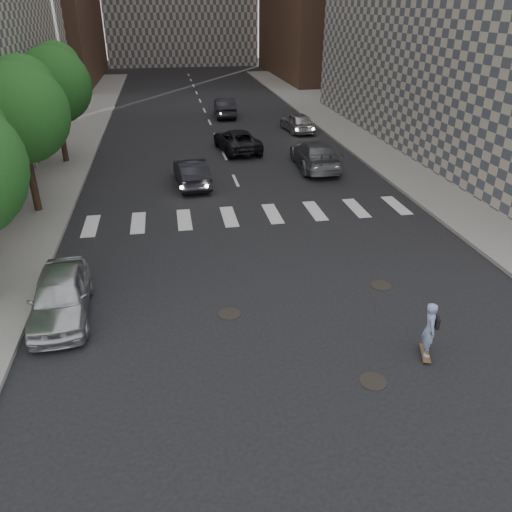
{
  "coord_description": "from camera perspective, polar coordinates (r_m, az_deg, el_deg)",
  "views": [
    {
      "loc": [
        -3.45,
        -11.65,
        8.57
      ],
      "look_at": [
        -0.94,
        2.43,
        1.3
      ],
      "focal_mm": 35.0,
      "sensor_mm": 36.0,
      "label": 1
    }
  ],
  "objects": [
    {
      "name": "ground",
      "position": [
        14.87,
        5.28,
        -8.38
      ],
      "size": [
        160.0,
        160.0,
        0.0
      ],
      "primitive_type": "plane",
      "color": "black",
      "rests_on": "ground"
    },
    {
      "name": "sidewalk_right",
      "position": [
        37.36,
        19.39,
        12.33
      ],
      "size": [
        13.0,
        80.0,
        0.15
      ],
      "primitive_type": "cube",
      "color": "gray",
      "rests_on": "ground"
    },
    {
      "name": "tree_b",
      "position": [
        23.89,
        -25.44,
        15.03
      ],
      "size": [
        4.2,
        4.2,
        6.6
      ],
      "color": "#382619",
      "rests_on": "sidewalk_left"
    },
    {
      "name": "tree_c",
      "position": [
        31.61,
        -22.1,
        17.99
      ],
      "size": [
        4.2,
        4.2,
        6.6
      ],
      "color": "#382619",
      "rests_on": "sidewalk_left"
    },
    {
      "name": "manhole_a",
      "position": [
        13.36,
        13.24,
        -13.76
      ],
      "size": [
        0.7,
        0.7,
        0.02
      ],
      "primitive_type": "cylinder",
      "color": "black",
      "rests_on": "ground"
    },
    {
      "name": "manhole_b",
      "position": [
        15.51,
        -3.08,
        -6.6
      ],
      "size": [
        0.7,
        0.7,
        0.02
      ],
      "primitive_type": "cylinder",
      "color": "black",
      "rests_on": "ground"
    },
    {
      "name": "manhole_c",
      "position": [
        17.47,
        14.11,
        -3.29
      ],
      "size": [
        0.7,
        0.7,
        0.02
      ],
      "primitive_type": "cylinder",
      "color": "black",
      "rests_on": "ground"
    },
    {
      "name": "skateboarder",
      "position": [
        14.09,
        19.26,
        -7.9
      ],
      "size": [
        0.54,
        0.86,
        1.66
      ],
      "rotation": [
        0.0,
        0.0,
        -0.33
      ],
      "color": "brown",
      "rests_on": "ground"
    },
    {
      "name": "silver_sedan",
      "position": [
        16.15,
        -21.46,
        -4.27
      ],
      "size": [
        1.93,
        4.24,
        1.41
      ],
      "primitive_type": "imported",
      "rotation": [
        0.0,
        0.0,
        0.06
      ],
      "color": "silver",
      "rests_on": "ground"
    },
    {
      "name": "traffic_car_a",
      "position": [
        26.55,
        -7.4,
        9.47
      ],
      "size": [
        1.84,
        4.33,
        1.39
      ],
      "primitive_type": "imported",
      "rotation": [
        0.0,
        0.0,
        3.23
      ],
      "color": "black",
      "rests_on": "ground"
    },
    {
      "name": "traffic_car_b",
      "position": [
        29.45,
        6.77,
        11.44
      ],
      "size": [
        2.48,
        5.5,
        1.56
      ],
      "primitive_type": "imported",
      "rotation": [
        0.0,
        0.0,
        3.09
      ],
      "color": "#595D61",
      "rests_on": "ground"
    },
    {
      "name": "traffic_car_c",
      "position": [
        32.94,
        -2.19,
        13.07
      ],
      "size": [
        2.88,
        5.14,
        1.36
      ],
      "primitive_type": "imported",
      "rotation": [
        0.0,
        0.0,
        3.27
      ],
      "color": "black",
      "rests_on": "ground"
    },
    {
      "name": "traffic_car_d",
      "position": [
        38.33,
        4.74,
        15.02
      ],
      "size": [
        2.08,
        4.27,
        1.4
      ],
      "primitive_type": "imported",
      "rotation": [
        0.0,
        0.0,
        3.25
      ],
      "color": "#B4B6BC",
      "rests_on": "ground"
    },
    {
      "name": "traffic_car_e",
      "position": [
        43.65,
        -3.58,
        16.6
      ],
      "size": [
        1.82,
        4.7,
        1.53
      ],
      "primitive_type": "imported",
      "rotation": [
        0.0,
        0.0,
        3.1
      ],
      "color": "black",
      "rests_on": "ground"
    }
  ]
}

